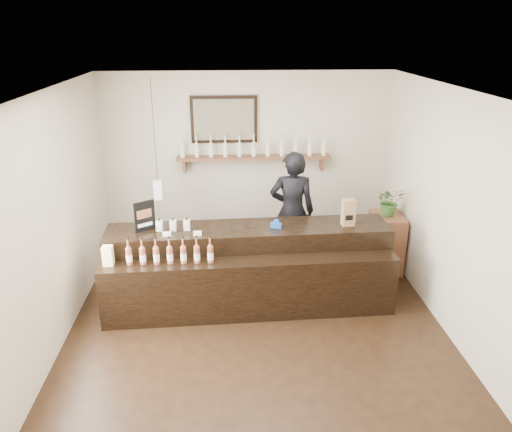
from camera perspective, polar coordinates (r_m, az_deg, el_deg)
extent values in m
plane|color=black|center=(6.24, 0.08, -12.39)|extent=(5.00, 5.00, 0.00)
plane|color=beige|center=(7.97, -1.04, 6.22)|extent=(4.50, 0.00, 4.50)
plane|color=beige|center=(3.40, 2.80, -15.86)|extent=(4.50, 0.00, 4.50)
plane|color=beige|center=(5.91, -22.27, -0.79)|extent=(0.00, 5.00, 5.00)
plane|color=beige|center=(6.15, 21.51, 0.16)|extent=(0.00, 5.00, 5.00)
plane|color=white|center=(5.25, 0.09, 14.06)|extent=(5.00, 5.00, 0.00)
cube|color=brown|center=(7.82, -0.26, 6.70)|extent=(2.40, 0.25, 0.04)
cube|color=brown|center=(7.90, -8.16, 5.72)|extent=(0.04, 0.20, 0.20)
cube|color=brown|center=(8.01, 7.50, 5.98)|extent=(0.04, 0.20, 0.20)
cube|color=black|center=(7.79, -3.68, 10.96)|extent=(1.02, 0.04, 0.72)
cube|color=#423A2A|center=(7.76, -3.68, 10.92)|extent=(0.92, 0.01, 0.62)
cube|color=white|center=(7.21, -11.11, 2.97)|extent=(0.12, 0.12, 0.28)
cylinder|color=black|center=(7.00, -11.59, 9.55)|extent=(0.01, 0.01, 1.41)
cylinder|color=silver|center=(7.81, -8.41, 7.37)|extent=(0.07, 0.07, 0.20)
cone|color=silver|center=(7.78, -8.46, 8.28)|extent=(0.07, 0.07, 0.05)
cylinder|color=silver|center=(7.77, -8.49, 8.71)|extent=(0.02, 0.02, 0.07)
cylinder|color=gold|center=(7.76, -8.51, 9.05)|extent=(0.03, 0.03, 0.02)
cylinder|color=white|center=(7.82, -8.41, 7.23)|extent=(0.07, 0.07, 0.09)
cylinder|color=silver|center=(7.80, -6.79, 7.42)|extent=(0.07, 0.07, 0.20)
cone|color=silver|center=(7.77, -6.83, 8.33)|extent=(0.07, 0.07, 0.05)
cylinder|color=silver|center=(7.76, -6.85, 8.77)|extent=(0.02, 0.02, 0.07)
cylinder|color=gold|center=(7.75, -6.87, 9.11)|extent=(0.03, 0.03, 0.02)
cylinder|color=white|center=(7.80, -6.78, 7.28)|extent=(0.07, 0.07, 0.09)
cylinder|color=silver|center=(7.79, -5.16, 7.47)|extent=(0.07, 0.07, 0.20)
cone|color=silver|center=(7.76, -5.19, 8.38)|extent=(0.07, 0.07, 0.05)
cylinder|color=silver|center=(7.75, -5.21, 8.81)|extent=(0.02, 0.02, 0.07)
cylinder|color=gold|center=(7.74, -5.22, 9.15)|extent=(0.03, 0.03, 0.02)
cylinder|color=white|center=(7.79, -5.16, 7.32)|extent=(0.07, 0.07, 0.09)
cylinder|color=silver|center=(7.78, -3.53, 7.51)|extent=(0.07, 0.07, 0.20)
cone|color=silver|center=(7.75, -3.55, 8.42)|extent=(0.07, 0.07, 0.05)
cylinder|color=silver|center=(7.74, -3.56, 8.85)|extent=(0.02, 0.02, 0.07)
cylinder|color=gold|center=(7.73, -3.57, 9.19)|extent=(0.03, 0.03, 0.02)
cylinder|color=white|center=(7.79, -3.53, 7.36)|extent=(0.07, 0.07, 0.09)
cylinder|color=silver|center=(7.79, -1.90, 7.54)|extent=(0.07, 0.07, 0.20)
cone|color=silver|center=(7.76, -1.91, 8.45)|extent=(0.07, 0.07, 0.05)
cylinder|color=silver|center=(7.74, -1.91, 8.89)|extent=(0.02, 0.02, 0.07)
cylinder|color=gold|center=(7.73, -1.92, 9.23)|extent=(0.03, 0.03, 0.02)
cylinder|color=white|center=(7.79, -1.89, 7.40)|extent=(0.07, 0.07, 0.09)
cylinder|color=silver|center=(7.79, -0.27, 7.57)|extent=(0.07, 0.07, 0.20)
cone|color=silver|center=(7.77, -0.27, 8.48)|extent=(0.07, 0.07, 0.05)
cylinder|color=silver|center=(7.75, -0.27, 8.91)|extent=(0.02, 0.02, 0.07)
cylinder|color=gold|center=(7.74, -0.27, 9.25)|extent=(0.03, 0.03, 0.02)
cylinder|color=white|center=(7.80, -0.27, 7.42)|extent=(0.07, 0.07, 0.09)
cylinder|color=silver|center=(7.81, 1.36, 7.59)|extent=(0.07, 0.07, 0.20)
cone|color=silver|center=(7.78, 1.37, 8.50)|extent=(0.07, 0.07, 0.05)
cylinder|color=silver|center=(7.77, 1.37, 8.93)|extent=(0.02, 0.02, 0.07)
cylinder|color=gold|center=(7.76, 1.38, 9.27)|extent=(0.03, 0.03, 0.02)
cylinder|color=white|center=(7.81, 1.36, 7.44)|extent=(0.07, 0.07, 0.09)
cylinder|color=silver|center=(7.83, 2.98, 7.60)|extent=(0.07, 0.07, 0.20)
cone|color=silver|center=(7.80, 3.00, 8.51)|extent=(0.07, 0.07, 0.05)
cylinder|color=silver|center=(7.79, 3.00, 8.94)|extent=(0.02, 0.02, 0.07)
cylinder|color=gold|center=(7.78, 3.01, 9.28)|extent=(0.03, 0.03, 0.02)
cylinder|color=white|center=(7.84, 2.98, 7.46)|extent=(0.07, 0.07, 0.09)
cylinder|color=silver|center=(7.86, 4.59, 7.61)|extent=(0.07, 0.07, 0.20)
cone|color=silver|center=(7.83, 4.61, 8.52)|extent=(0.07, 0.07, 0.05)
cylinder|color=silver|center=(7.82, 4.63, 8.95)|extent=(0.02, 0.02, 0.07)
cylinder|color=gold|center=(7.81, 4.64, 9.28)|extent=(0.03, 0.03, 0.02)
cylinder|color=white|center=(7.86, 4.58, 7.47)|extent=(0.07, 0.07, 0.09)
cylinder|color=silver|center=(7.89, 6.18, 7.61)|extent=(0.07, 0.07, 0.20)
cone|color=silver|center=(7.86, 6.22, 8.51)|extent=(0.07, 0.07, 0.05)
cylinder|color=silver|center=(7.85, 6.24, 8.94)|extent=(0.02, 0.02, 0.07)
cylinder|color=gold|center=(7.84, 6.25, 9.28)|extent=(0.03, 0.03, 0.02)
cylinder|color=white|center=(7.90, 6.18, 7.47)|extent=(0.07, 0.07, 0.09)
cylinder|color=silver|center=(7.93, 7.77, 7.61)|extent=(0.07, 0.07, 0.20)
cone|color=silver|center=(7.90, 7.81, 8.51)|extent=(0.07, 0.07, 0.05)
cylinder|color=silver|center=(7.89, 7.83, 8.93)|extent=(0.02, 0.02, 0.07)
cylinder|color=gold|center=(7.88, 7.85, 9.27)|extent=(0.03, 0.03, 0.02)
cylinder|color=white|center=(7.94, 7.76, 7.47)|extent=(0.07, 0.07, 0.09)
cube|color=black|center=(6.59, -0.83, -5.36)|extent=(3.65, 0.78, 1.01)
cube|color=black|center=(6.22, -0.61, -8.34)|extent=(3.64, 0.46, 0.77)
cube|color=white|center=(6.20, -10.17, -2.07)|extent=(0.10, 0.04, 0.05)
cube|color=white|center=(6.16, -6.72, -2.00)|extent=(0.10, 0.04, 0.05)
cube|color=beige|center=(6.18, -16.51, -4.87)|extent=(0.12, 0.12, 0.12)
cube|color=beige|center=(6.13, -16.63, -3.86)|extent=(0.12, 0.12, 0.12)
cube|color=silver|center=(6.36, -10.98, -1.09)|extent=(0.08, 0.08, 0.13)
cube|color=beige|center=(6.32, -11.03, -1.26)|extent=(0.07, 0.00, 0.06)
cylinder|color=black|center=(6.33, -11.03, -0.38)|extent=(0.02, 0.02, 0.03)
cube|color=silver|center=(6.34, -9.45, -1.06)|extent=(0.08, 0.08, 0.13)
cube|color=beige|center=(6.29, -9.49, -1.23)|extent=(0.07, 0.00, 0.06)
cylinder|color=black|center=(6.31, -9.49, -0.35)|extent=(0.02, 0.02, 0.03)
cube|color=silver|center=(6.32, -7.91, -1.03)|extent=(0.08, 0.08, 0.13)
cube|color=beige|center=(6.28, -7.94, -1.19)|extent=(0.07, 0.00, 0.06)
cylinder|color=black|center=(6.29, -7.95, -0.32)|extent=(0.02, 0.02, 0.03)
cylinder|color=brown|center=(6.11, -14.30, -4.51)|extent=(0.07, 0.07, 0.20)
cone|color=brown|center=(6.06, -14.41, -3.42)|extent=(0.07, 0.07, 0.05)
cylinder|color=brown|center=(6.03, -14.46, -2.90)|extent=(0.02, 0.02, 0.07)
cylinder|color=black|center=(6.02, -14.50, -2.49)|extent=(0.03, 0.03, 0.02)
cylinder|color=white|center=(6.12, -14.29, -4.68)|extent=(0.07, 0.07, 0.09)
cylinder|color=brown|center=(6.08, -12.82, -4.49)|extent=(0.07, 0.07, 0.20)
cone|color=brown|center=(6.03, -12.91, -3.40)|extent=(0.07, 0.07, 0.05)
cylinder|color=brown|center=(6.00, -12.96, -2.88)|extent=(0.02, 0.02, 0.07)
cylinder|color=black|center=(5.99, -13.00, -2.47)|extent=(0.03, 0.03, 0.02)
cylinder|color=white|center=(6.09, -12.80, -4.67)|extent=(0.07, 0.07, 0.09)
cylinder|color=brown|center=(6.06, -11.32, -4.48)|extent=(0.07, 0.07, 0.20)
cone|color=brown|center=(6.00, -11.40, -3.39)|extent=(0.07, 0.07, 0.05)
cylinder|color=brown|center=(5.98, -11.44, -2.86)|extent=(0.02, 0.02, 0.07)
cylinder|color=black|center=(5.96, -11.48, -2.45)|extent=(0.03, 0.03, 0.02)
cylinder|color=white|center=(6.07, -11.30, -4.65)|extent=(0.07, 0.07, 0.09)
cylinder|color=brown|center=(6.04, -9.81, -4.46)|extent=(0.07, 0.07, 0.20)
cone|color=brown|center=(5.98, -9.88, -3.36)|extent=(0.07, 0.07, 0.05)
cylinder|color=brown|center=(5.96, -9.92, -2.84)|extent=(0.02, 0.02, 0.07)
cylinder|color=black|center=(5.94, -9.95, -2.42)|extent=(0.03, 0.03, 0.02)
cylinder|color=white|center=(6.04, -9.80, -4.64)|extent=(0.07, 0.07, 0.09)
cylinder|color=brown|center=(6.02, -8.29, -4.44)|extent=(0.07, 0.07, 0.20)
cone|color=brown|center=(5.97, -8.35, -3.34)|extent=(0.07, 0.07, 0.05)
cylinder|color=brown|center=(5.94, -8.38, -2.81)|extent=(0.02, 0.02, 0.07)
cylinder|color=black|center=(5.92, -8.41, -2.40)|extent=(0.03, 0.03, 0.02)
cylinder|color=white|center=(6.03, -8.28, -4.62)|extent=(0.07, 0.07, 0.09)
cylinder|color=brown|center=(6.01, -6.76, -4.42)|extent=(0.07, 0.07, 0.20)
cone|color=brown|center=(5.95, -6.81, -3.31)|extent=(0.07, 0.07, 0.05)
cylinder|color=brown|center=(5.93, -6.84, -2.78)|extent=(0.02, 0.02, 0.07)
cylinder|color=black|center=(5.91, -6.86, -2.37)|extent=(0.03, 0.03, 0.02)
cylinder|color=white|center=(6.02, -6.75, -4.59)|extent=(0.07, 0.07, 0.09)
cylinder|color=brown|center=(6.00, -5.23, -4.39)|extent=(0.07, 0.07, 0.20)
cone|color=brown|center=(5.95, -5.27, -3.28)|extent=(0.07, 0.07, 0.05)
cylinder|color=brown|center=(5.92, -5.29, -2.75)|extent=(0.02, 0.02, 0.07)
cylinder|color=black|center=(5.90, -5.31, -2.34)|extent=(0.03, 0.03, 0.02)
cylinder|color=white|center=(6.01, -5.22, -4.56)|extent=(0.07, 0.07, 0.09)
cube|color=black|center=(6.36, -12.62, -0.01)|extent=(0.24, 0.18, 0.39)
cube|color=brown|center=(6.34, -12.66, 0.23)|extent=(0.16, 0.12, 0.11)
cube|color=white|center=(6.39, -12.56, -0.97)|extent=(0.16, 0.12, 0.04)
cube|color=olive|center=(6.49, 10.51, 0.40)|extent=(0.17, 0.13, 0.35)
cube|color=black|center=(6.45, 10.61, -0.20)|extent=(0.10, 0.01, 0.07)
cube|color=#174AA6|center=(6.35, 2.31, -1.09)|extent=(0.15, 0.09, 0.06)
cylinder|color=#174AA6|center=(6.34, 2.32, -0.69)|extent=(0.08, 0.05, 0.07)
cube|color=brown|center=(7.62, 14.60, -2.93)|extent=(0.45, 0.61, 0.86)
imported|color=#355D25|center=(7.39, 15.05, 1.63)|extent=(0.40, 0.35, 0.43)
imported|color=black|center=(7.23, 4.16, 1.39)|extent=(0.78, 0.55, 2.03)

